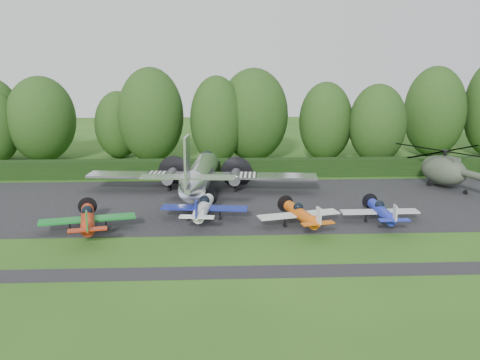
{
  "coord_description": "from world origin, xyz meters",
  "views": [
    {
      "loc": [
        -2.76,
        -37.25,
        13.31
      ],
      "look_at": [
        -0.68,
        8.74,
        2.5
      ],
      "focal_mm": 40.0,
      "sensor_mm": 36.0,
      "label": 1
    }
  ],
  "objects_px": {
    "light_plane_red": "(88,219)",
    "helicopter": "(444,168)",
    "light_plane_orange": "(301,214)",
    "light_plane_blue": "(381,211)",
    "transport_plane": "(200,175)",
    "light_plane_white": "(204,207)"
  },
  "relations": [
    {
      "from": "light_plane_orange",
      "to": "helicopter",
      "type": "height_order",
      "value": "helicopter"
    },
    {
      "from": "light_plane_red",
      "to": "helicopter",
      "type": "distance_m",
      "value": 35.5
    },
    {
      "from": "transport_plane",
      "to": "light_plane_red",
      "type": "height_order",
      "value": "transport_plane"
    },
    {
      "from": "helicopter",
      "to": "light_plane_red",
      "type": "bearing_deg",
      "value": -140.04
    },
    {
      "from": "light_plane_red",
      "to": "light_plane_orange",
      "type": "xyz_separation_m",
      "value": [
        16.47,
        0.76,
        -0.09
      ]
    },
    {
      "from": "light_plane_blue",
      "to": "light_plane_red",
      "type": "bearing_deg",
      "value": -175.72
    },
    {
      "from": "light_plane_red",
      "to": "light_plane_orange",
      "type": "distance_m",
      "value": 16.48
    },
    {
      "from": "light_plane_white",
      "to": "light_plane_blue",
      "type": "distance_m",
      "value": 14.42
    },
    {
      "from": "transport_plane",
      "to": "light_plane_red",
      "type": "relative_size",
      "value": 2.99
    },
    {
      "from": "helicopter",
      "to": "light_plane_white",
      "type": "bearing_deg",
      "value": -138.7
    },
    {
      "from": "light_plane_orange",
      "to": "light_plane_blue",
      "type": "height_order",
      "value": "light_plane_orange"
    },
    {
      "from": "light_plane_white",
      "to": "light_plane_orange",
      "type": "xyz_separation_m",
      "value": [
        7.72,
        -2.0,
        -0.07
      ]
    },
    {
      "from": "light_plane_orange",
      "to": "helicopter",
      "type": "distance_m",
      "value": 20.6
    },
    {
      "from": "transport_plane",
      "to": "light_plane_orange",
      "type": "xyz_separation_m",
      "value": [
        8.18,
        -10.26,
        -0.96
      ]
    },
    {
      "from": "light_plane_orange",
      "to": "light_plane_blue",
      "type": "bearing_deg",
      "value": 19.8
    },
    {
      "from": "light_plane_red",
      "to": "light_plane_white",
      "type": "relative_size",
      "value": 1.01
    },
    {
      "from": "light_plane_white",
      "to": "helicopter",
      "type": "xyz_separation_m",
      "value": [
        24.3,
        10.17,
        0.95
      ]
    },
    {
      "from": "light_plane_white",
      "to": "transport_plane",
      "type": "bearing_deg",
      "value": 85.85
    },
    {
      "from": "transport_plane",
      "to": "light_plane_white",
      "type": "height_order",
      "value": "transport_plane"
    },
    {
      "from": "light_plane_red",
      "to": "light_plane_white",
      "type": "distance_m",
      "value": 9.17
    },
    {
      "from": "light_plane_orange",
      "to": "helicopter",
      "type": "relative_size",
      "value": 0.49
    },
    {
      "from": "light_plane_blue",
      "to": "helicopter",
      "type": "distance_m",
      "value": 15.25
    }
  ]
}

